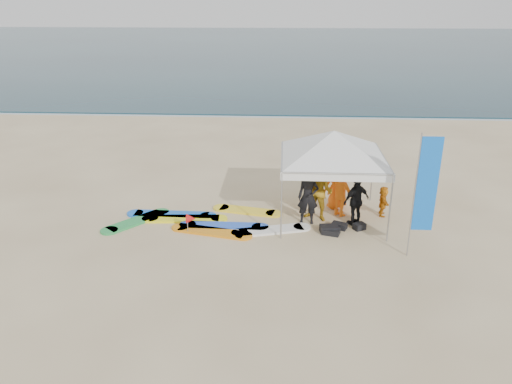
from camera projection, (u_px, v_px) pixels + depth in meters
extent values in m
plane|color=beige|center=(227.00, 269.00, 13.26)|extent=(120.00, 120.00, 0.00)
cube|color=#0C2633|center=(275.00, 47.00, 68.93)|extent=(160.00, 84.00, 0.08)
cube|color=silver|center=(260.00, 115.00, 30.15)|extent=(160.00, 1.20, 0.01)
imported|color=black|center=(308.00, 197.00, 15.65)|extent=(0.65, 0.43, 1.78)
imported|color=#BD8B1A|center=(319.00, 192.00, 15.84)|extent=(1.15, 1.05, 1.93)
imported|color=orange|center=(342.00, 190.00, 16.21)|extent=(1.29, 1.24, 1.76)
imported|color=black|center=(356.00, 201.00, 15.58)|extent=(1.02, 0.83, 1.62)
imported|color=orange|center=(337.00, 182.00, 16.80)|extent=(1.08, 0.96, 1.85)
imported|color=#C66E11|center=(383.00, 201.00, 16.33)|extent=(0.38, 0.96, 1.02)
cylinder|color=#A5A5A8|center=(282.00, 171.00, 17.48)|extent=(0.05, 0.05, 2.09)
cylinder|color=#A5A5A8|center=(373.00, 173.00, 17.32)|extent=(0.05, 0.05, 2.09)
cylinder|color=#A5A5A8|center=(281.00, 206.00, 14.56)|extent=(0.05, 0.05, 2.09)
cylinder|color=#A5A5A8|center=(390.00, 209.00, 14.40)|extent=(0.05, 0.05, 2.09)
cube|color=white|center=(337.00, 178.00, 14.14)|extent=(3.24, 0.02, 0.24)
cube|color=white|center=(329.00, 146.00, 17.06)|extent=(3.24, 0.02, 0.24)
cube|color=white|center=(282.00, 160.00, 15.68)|extent=(0.02, 3.24, 0.24)
cube|color=white|center=(383.00, 161.00, 15.52)|extent=(0.02, 3.24, 0.24)
pyramid|color=white|center=(334.00, 131.00, 15.24)|extent=(4.44, 4.44, 0.84)
cylinder|color=#A5A5A8|center=(414.00, 197.00, 13.32)|extent=(0.04, 0.04, 3.54)
cube|color=blue|center=(427.00, 185.00, 13.17)|extent=(0.56, 0.03, 2.63)
cylinder|color=#A5A5A8|center=(188.00, 224.00, 15.15)|extent=(0.02, 0.02, 0.60)
cone|color=red|center=(191.00, 219.00, 15.07)|extent=(0.28, 0.28, 0.28)
cube|color=black|center=(329.00, 229.00, 15.29)|extent=(0.60, 0.43, 0.22)
cube|color=black|center=(339.00, 226.00, 15.55)|extent=(0.54, 0.46, 0.18)
cube|color=black|center=(331.00, 231.00, 15.21)|extent=(0.59, 0.52, 0.16)
cube|color=black|center=(359.00, 226.00, 15.49)|extent=(0.44, 0.41, 0.20)
cube|color=orange|center=(211.00, 232.00, 15.29)|extent=(2.14, 0.99, 0.07)
cube|color=yellow|center=(247.00, 211.00, 16.77)|extent=(1.92, 0.92, 0.07)
cube|color=blue|center=(224.00, 226.00, 15.65)|extent=(2.30, 0.57, 0.07)
cube|color=green|center=(136.00, 221.00, 16.00)|extent=(1.67, 1.83, 0.07)
cube|color=#FFF51A|center=(185.00, 219.00, 16.17)|extent=(2.27, 0.68, 0.07)
cube|color=blue|center=(172.00, 215.00, 16.47)|extent=(2.46, 0.60, 0.07)
cube|color=white|center=(271.00, 230.00, 15.39)|extent=(2.05, 1.05, 0.07)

